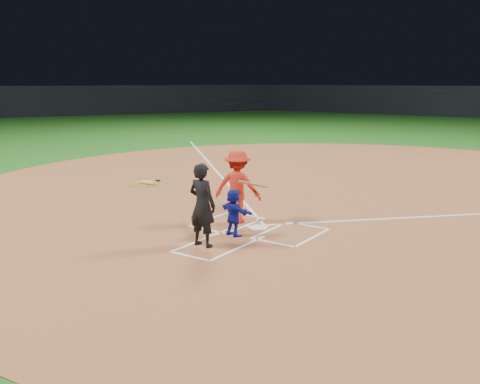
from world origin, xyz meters
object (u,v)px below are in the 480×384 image
Objects in this scene: umpire at (202,205)px; batter_at_plate at (238,186)px; home_plate at (258,227)px; on_deck_circle at (147,182)px; catcher at (234,212)px.

batter_at_plate is at bearing -74.77° from umpire.
batter_at_plate is (-0.77, 0.18, 0.98)m from home_plate.
umpire is 0.99× the size of batter_at_plate.
home_plate is 2.27m from umpire.
batter_at_plate is (6.06, -2.77, 0.98)m from on_deck_circle.
umpire is at bearing -37.08° from on_deck_circle.
home_plate is 0.31× the size of umpire.
home_plate is 0.35× the size of on_deck_circle.
umpire is at bearing -76.43° from batter_at_plate.
home_plate reaches higher than on_deck_circle.
on_deck_circle is 7.77m from catcher.
batter_at_plate is at bearing -12.92° from home_plate.
batter_at_plate reaches higher than home_plate.
home_plate is 1.11m from catcher.
home_plate is 0.51× the size of catcher.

